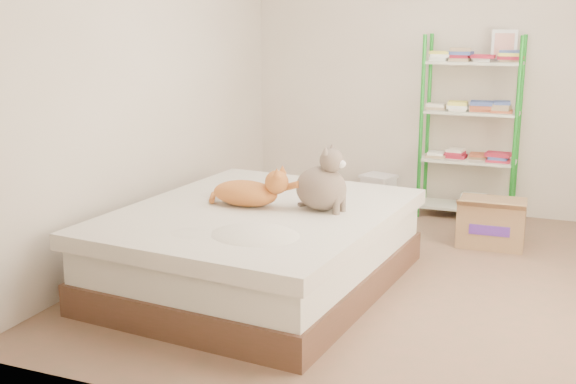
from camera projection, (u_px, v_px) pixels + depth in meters
The scene contains 7 objects.
room at pixel (389, 100), 4.97m from camera, with size 3.81×4.21×2.61m.
bed at pixel (259, 247), 5.08m from camera, with size 1.92×2.32×0.56m.
orange_cat at pixel (245, 190), 5.08m from camera, with size 0.57×0.31×0.23m, color #C16C34, non-canonical shape.
grey_cat at pixel (321, 179), 4.94m from camera, with size 0.33×0.39×0.45m, color gray, non-canonical shape.
shelf_unit at pixel (471, 123), 6.65m from camera, with size 0.88×0.36×1.74m.
cardboard_box at pixel (491, 222), 6.00m from camera, with size 0.55×0.53×0.43m.
white_bin at pixel (378, 192), 7.10m from camera, with size 0.37×0.35×0.34m.
Camera 1 is at (1.22, -4.88, 1.87)m, focal length 45.00 mm.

